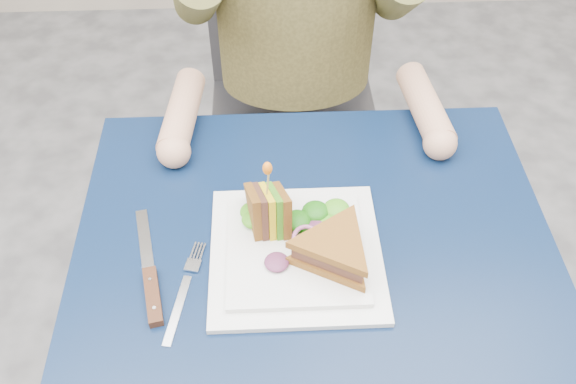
{
  "coord_description": "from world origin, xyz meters",
  "views": [
    {
      "loc": [
        -0.07,
        -0.52,
        1.48
      ],
      "look_at": [
        -0.04,
        0.09,
        0.82
      ],
      "focal_mm": 38.0,
      "sensor_mm": 36.0,
      "label": 1
    }
  ],
  "objects_px": {
    "sandwich_flat": "(335,249)",
    "sandwich_upright": "(269,211)",
    "chair": "(293,78)",
    "plate": "(296,252)",
    "knife": "(151,285)",
    "fork": "(183,293)",
    "table": "(316,304)"
  },
  "relations": [
    {
      "from": "sandwich_flat",
      "to": "sandwich_upright",
      "type": "height_order",
      "value": "sandwich_upright"
    },
    {
      "from": "chair",
      "to": "plate",
      "type": "bearing_deg",
      "value": -92.57
    },
    {
      "from": "sandwich_flat",
      "to": "knife",
      "type": "distance_m",
      "value": 0.27
    },
    {
      "from": "plate",
      "to": "knife",
      "type": "height_order",
      "value": "plate"
    },
    {
      "from": "sandwich_flat",
      "to": "sandwich_upright",
      "type": "xyz_separation_m",
      "value": [
        -0.09,
        0.07,
        0.01
      ]
    },
    {
      "from": "fork",
      "to": "table",
      "type": "bearing_deg",
      "value": 7.23
    },
    {
      "from": "sandwich_flat",
      "to": "sandwich_upright",
      "type": "bearing_deg",
      "value": 143.37
    },
    {
      "from": "chair",
      "to": "table",
      "type": "bearing_deg",
      "value": -90.0
    },
    {
      "from": "plate",
      "to": "sandwich_flat",
      "type": "distance_m",
      "value": 0.07
    },
    {
      "from": "sandwich_flat",
      "to": "sandwich_upright",
      "type": "relative_size",
      "value": 1.56
    },
    {
      "from": "plate",
      "to": "knife",
      "type": "distance_m",
      "value": 0.22
    },
    {
      "from": "sandwich_flat",
      "to": "sandwich_upright",
      "type": "distance_m",
      "value": 0.12
    },
    {
      "from": "plate",
      "to": "sandwich_upright",
      "type": "xyz_separation_m",
      "value": [
        -0.04,
        0.04,
        0.05
      ]
    },
    {
      "from": "table",
      "to": "sandwich_upright",
      "type": "bearing_deg",
      "value": 130.41
    },
    {
      "from": "table",
      "to": "plate",
      "type": "relative_size",
      "value": 2.88
    },
    {
      "from": "table",
      "to": "knife",
      "type": "bearing_deg",
      "value": -177.4
    },
    {
      "from": "sandwich_flat",
      "to": "chair",
      "type": "bearing_deg",
      "value": 91.86
    },
    {
      "from": "plate",
      "to": "sandwich_flat",
      "type": "bearing_deg",
      "value": -24.44
    },
    {
      "from": "sandwich_flat",
      "to": "fork",
      "type": "distance_m",
      "value": 0.23
    },
    {
      "from": "knife",
      "to": "sandwich_upright",
      "type": "bearing_deg",
      "value": 28.24
    },
    {
      "from": "table",
      "to": "knife",
      "type": "height_order",
      "value": "knife"
    },
    {
      "from": "chair",
      "to": "sandwich_flat",
      "type": "relative_size",
      "value": 4.76
    },
    {
      "from": "plate",
      "to": "fork",
      "type": "xyz_separation_m",
      "value": [
        -0.17,
        -0.06,
        -0.01
      ]
    },
    {
      "from": "plate",
      "to": "sandwich_upright",
      "type": "bearing_deg",
      "value": 131.03
    },
    {
      "from": "sandwich_flat",
      "to": "knife",
      "type": "bearing_deg",
      "value": -174.89
    },
    {
      "from": "knife",
      "to": "sandwich_flat",
      "type": "bearing_deg",
      "value": 5.11
    },
    {
      "from": "chair",
      "to": "sandwich_upright",
      "type": "bearing_deg",
      "value": -96.15
    },
    {
      "from": "sandwich_upright",
      "to": "fork",
      "type": "height_order",
      "value": "sandwich_upright"
    },
    {
      "from": "fork",
      "to": "sandwich_upright",
      "type": "bearing_deg",
      "value": 40.16
    },
    {
      "from": "chair",
      "to": "fork",
      "type": "relative_size",
      "value": 5.22
    },
    {
      "from": "plate",
      "to": "fork",
      "type": "height_order",
      "value": "plate"
    },
    {
      "from": "knife",
      "to": "table",
      "type": "bearing_deg",
      "value": 2.6
    }
  ]
}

